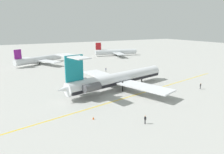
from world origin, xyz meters
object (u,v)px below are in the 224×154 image
airliner_mid_left (117,52)px  ground_crew_near_tail (201,85)px  main_jetliner (116,79)px  ground_crew_portside (106,69)px  airliner_far_left (41,59)px  ground_crew_near_nose (145,119)px  safety_cone_nose (93,118)px

airliner_mid_left → ground_crew_near_tail: 76.10m
airliner_mid_left → main_jetliner: bearing=-106.3°
ground_crew_near_tail → ground_crew_portside: size_ratio=1.09×
airliner_far_left → airliner_mid_left: 48.66m
airliner_mid_left → ground_crew_near_nose: (-43.82, -84.56, -1.34)m
airliner_far_left → safety_cone_nose: size_ratio=47.20×
main_jetliner → safety_cone_nose: main_jetliner is taller
ground_crew_near_nose → ground_crew_portside: 47.78m
ground_crew_near_nose → safety_cone_nose: 10.35m
main_jetliner → ground_crew_near_tail: main_jetliner is taller
airliner_far_left → safety_cone_nose: airliner_far_left is taller
ground_crew_portside → airliner_far_left: bearing=-84.2°
airliner_far_left → ground_crew_portside: size_ratio=15.49×
safety_cone_nose → airliner_far_left: bearing=87.2°
airliner_mid_left → ground_crew_portside: bearing=-111.4°
main_jetliner → airliner_far_left: (-10.87, 54.83, -0.71)m
ground_crew_near_nose → safety_cone_nose: bearing=111.4°
safety_cone_nose → ground_crew_near_tail: bearing=5.2°
ground_crew_portside → safety_cone_nose: bearing=33.4°
ground_crew_portside → ground_crew_near_nose: bearing=45.6°
airliner_mid_left → safety_cone_nose: 93.37m
ground_crew_near_tail → ground_crew_portside: (-13.15, 35.22, -0.10)m
main_jetliner → airliner_far_left: size_ratio=1.50×
main_jetliner → safety_cone_nose: (-14.38, -15.62, -2.83)m
ground_crew_near_nose → ground_crew_portside: bearing=43.8°
airliner_far_left → airliner_mid_left: airliner_mid_left is taller
airliner_far_left → ground_crew_portside: airliner_far_left is taller
main_jetliner → airliner_far_left: main_jetliner is taller
airliner_far_left → main_jetliner: bearing=-104.8°
airliner_mid_left → safety_cone_nose: (-51.60, -77.79, -2.18)m
main_jetliner → ground_crew_near_nose: size_ratio=22.14×
ground_crew_near_nose → ground_crew_near_tail: (28.43, 10.05, 0.05)m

